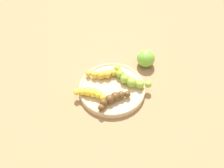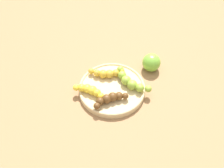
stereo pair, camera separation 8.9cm
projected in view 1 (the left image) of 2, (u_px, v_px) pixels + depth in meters
name	position (u px, v px, depth m)	size (l,w,h in m)	color
ground_plane	(112.00, 91.00, 0.92)	(2.40, 2.40, 0.00)	#936D47
fruit_bowl	(112.00, 89.00, 0.92)	(0.23, 0.23, 0.02)	#D1B784
banana_green	(130.00, 79.00, 0.91)	(0.15, 0.07, 0.03)	#8CAD38
banana_spotted	(104.00, 74.00, 0.93)	(0.12, 0.07, 0.03)	gold
banana_yellow	(91.00, 93.00, 0.88)	(0.11, 0.04, 0.03)	yellow
banana_overripe	(113.00, 99.00, 0.86)	(0.09, 0.10, 0.03)	#593819
apple_green	(146.00, 58.00, 0.98)	(0.07, 0.07, 0.07)	#72B238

